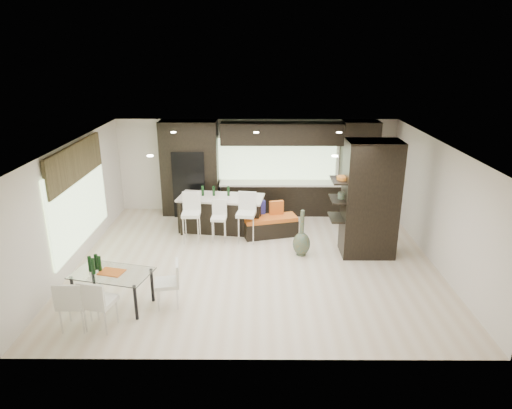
{
  "coord_description": "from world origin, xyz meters",
  "views": [
    {
      "loc": [
        0.05,
        -9.45,
        4.64
      ],
      "look_at": [
        0.0,
        0.6,
        1.15
      ],
      "focal_mm": 32.0,
      "sensor_mm": 36.0,
      "label": 1
    }
  ],
  "objects_px": {
    "bench": "(270,226)",
    "floor_vase": "(302,233)",
    "chair_near": "(100,305)",
    "chair_end": "(167,286)",
    "stool_left": "(192,223)",
    "stool_mid": "(219,225)",
    "stool_right": "(246,223)",
    "chair_far": "(74,305)",
    "kitchen_island": "(221,213)",
    "dining_table": "(113,289)"
  },
  "relations": [
    {
      "from": "bench",
      "to": "chair_near",
      "type": "relative_size",
      "value": 1.52
    },
    {
      "from": "kitchen_island",
      "to": "chair_end",
      "type": "bearing_deg",
      "value": -92.76
    },
    {
      "from": "kitchen_island",
      "to": "bench",
      "type": "bearing_deg",
      "value": -10.05
    },
    {
      "from": "stool_left",
      "to": "chair_far",
      "type": "relative_size",
      "value": 1.15
    },
    {
      "from": "chair_near",
      "to": "chair_end",
      "type": "xyz_separation_m",
      "value": [
        1.01,
        0.72,
        -0.04
      ]
    },
    {
      "from": "kitchen_island",
      "to": "chair_near",
      "type": "distance_m",
      "value": 4.84
    },
    {
      "from": "stool_mid",
      "to": "floor_vase",
      "type": "relative_size",
      "value": 0.76
    },
    {
      "from": "kitchen_island",
      "to": "floor_vase",
      "type": "height_order",
      "value": "floor_vase"
    },
    {
      "from": "stool_mid",
      "to": "chair_end",
      "type": "bearing_deg",
      "value": -100.21
    },
    {
      "from": "stool_mid",
      "to": "floor_vase",
      "type": "distance_m",
      "value": 2.15
    },
    {
      "from": "bench",
      "to": "chair_far",
      "type": "height_order",
      "value": "chair_far"
    },
    {
      "from": "chair_far",
      "to": "stool_right",
      "type": "bearing_deg",
      "value": 52.02
    },
    {
      "from": "kitchen_island",
      "to": "chair_end",
      "type": "height_order",
      "value": "kitchen_island"
    },
    {
      "from": "dining_table",
      "to": "chair_end",
      "type": "xyz_separation_m",
      "value": [
        1.01,
        0.0,
        0.07
      ]
    },
    {
      "from": "kitchen_island",
      "to": "stool_right",
      "type": "relative_size",
      "value": 2.18
    },
    {
      "from": "dining_table",
      "to": "chair_far",
      "type": "xyz_separation_m",
      "value": [
        -0.45,
        -0.72,
        0.09
      ]
    },
    {
      "from": "stool_left",
      "to": "stool_mid",
      "type": "xyz_separation_m",
      "value": [
        0.68,
        0.04,
        -0.08
      ]
    },
    {
      "from": "bench",
      "to": "floor_vase",
      "type": "relative_size",
      "value": 1.23
    },
    {
      "from": "stool_mid",
      "to": "bench",
      "type": "relative_size",
      "value": 0.62
    },
    {
      "from": "chair_far",
      "to": "chair_end",
      "type": "xyz_separation_m",
      "value": [
        1.46,
        0.72,
        -0.03
      ]
    },
    {
      "from": "stool_right",
      "to": "floor_vase",
      "type": "xyz_separation_m",
      "value": [
        1.31,
        -0.76,
        0.05
      ]
    },
    {
      "from": "stool_right",
      "to": "chair_end",
      "type": "height_order",
      "value": "stool_right"
    },
    {
      "from": "bench",
      "to": "dining_table",
      "type": "height_order",
      "value": "dining_table"
    },
    {
      "from": "bench",
      "to": "chair_far",
      "type": "xyz_separation_m",
      "value": [
        -3.47,
        -4.1,
        0.17
      ]
    },
    {
      "from": "chair_end",
      "to": "stool_left",
      "type": "bearing_deg",
      "value": -11.0
    },
    {
      "from": "kitchen_island",
      "to": "chair_far",
      "type": "xyz_separation_m",
      "value": [
        -2.18,
        -4.51,
        -0.02
      ]
    },
    {
      "from": "stool_left",
      "to": "stool_right",
      "type": "height_order",
      "value": "stool_right"
    },
    {
      "from": "stool_left",
      "to": "bench",
      "type": "height_order",
      "value": "stool_left"
    },
    {
      "from": "kitchen_island",
      "to": "bench",
      "type": "height_order",
      "value": "kitchen_island"
    },
    {
      "from": "stool_right",
      "to": "chair_end",
      "type": "xyz_separation_m",
      "value": [
        -1.39,
        -3.0,
        -0.1
      ]
    },
    {
      "from": "bench",
      "to": "dining_table",
      "type": "relative_size",
      "value": 0.95
    },
    {
      "from": "chair_near",
      "to": "chair_end",
      "type": "height_order",
      "value": "chair_near"
    },
    {
      "from": "bench",
      "to": "floor_vase",
      "type": "height_order",
      "value": "floor_vase"
    },
    {
      "from": "floor_vase",
      "to": "chair_end",
      "type": "height_order",
      "value": "floor_vase"
    },
    {
      "from": "stool_left",
      "to": "floor_vase",
      "type": "height_order",
      "value": "floor_vase"
    },
    {
      "from": "stool_right",
      "to": "chair_near",
      "type": "xyz_separation_m",
      "value": [
        -2.41,
        -3.72,
        -0.06
      ]
    },
    {
      "from": "floor_vase",
      "to": "dining_table",
      "type": "xyz_separation_m",
      "value": [
        -3.72,
        -2.24,
        -0.21
      ]
    },
    {
      "from": "floor_vase",
      "to": "chair_near",
      "type": "relative_size",
      "value": 1.24
    },
    {
      "from": "bench",
      "to": "floor_vase",
      "type": "bearing_deg",
      "value": -73.02
    },
    {
      "from": "chair_near",
      "to": "kitchen_island",
      "type": "bearing_deg",
      "value": 81.86
    },
    {
      "from": "stool_left",
      "to": "dining_table",
      "type": "bearing_deg",
      "value": -110.8
    },
    {
      "from": "stool_left",
      "to": "chair_far",
      "type": "xyz_separation_m",
      "value": [
        -1.5,
        -3.72,
        -0.07
      ]
    },
    {
      "from": "stool_left",
      "to": "floor_vase",
      "type": "bearing_deg",
      "value": -17.42
    },
    {
      "from": "stool_right",
      "to": "floor_vase",
      "type": "height_order",
      "value": "floor_vase"
    },
    {
      "from": "dining_table",
      "to": "chair_near",
      "type": "xyz_separation_m",
      "value": [
        0.0,
        -0.72,
        0.1
      ]
    },
    {
      "from": "stool_left",
      "to": "stool_right",
      "type": "relative_size",
      "value": 0.99
    },
    {
      "from": "stool_mid",
      "to": "kitchen_island",
      "type": "bearing_deg",
      "value": 93.09
    },
    {
      "from": "dining_table",
      "to": "stool_right",
      "type": "bearing_deg",
      "value": 65.2
    },
    {
      "from": "kitchen_island",
      "to": "chair_far",
      "type": "distance_m",
      "value": 5.01
    },
    {
      "from": "chair_end",
      "to": "chair_near",
      "type": "bearing_deg",
      "value": 115.26
    }
  ]
}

